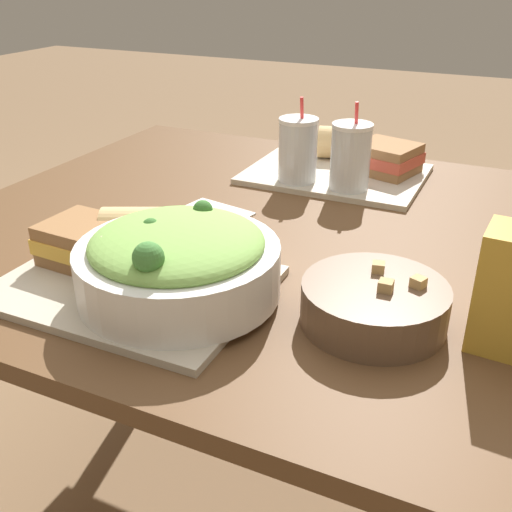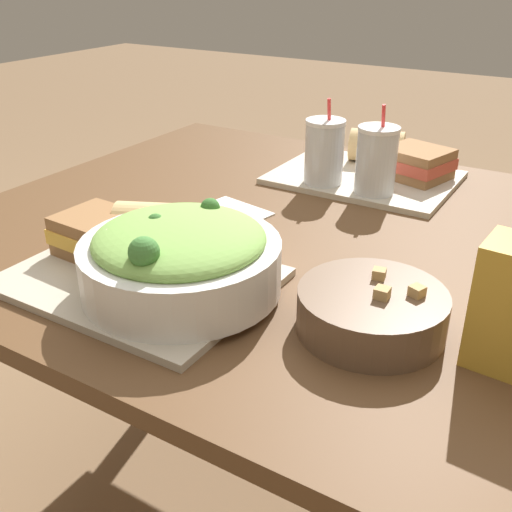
% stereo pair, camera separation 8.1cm
% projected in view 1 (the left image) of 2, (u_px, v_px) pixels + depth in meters
% --- Properties ---
extents(ground_plane, '(12.00, 12.00, 0.00)m').
position_uv_depth(ground_plane, '(279.00, 503.00, 1.40)').
color(ground_plane, '#846647').
extents(dining_table, '(1.24, 1.04, 0.71)m').
position_uv_depth(dining_table, '(285.00, 269.00, 1.12)').
color(dining_table, brown).
rests_on(dining_table, ground_plane).
extents(tray_near, '(0.38, 0.29, 0.01)m').
position_uv_depth(tray_near, '(134.00, 286.00, 0.88)').
color(tray_near, '#BCB29E').
rests_on(tray_near, dining_table).
extents(tray_far, '(0.38, 0.29, 0.01)m').
position_uv_depth(tray_far, '(335.00, 174.00, 1.33)').
color(tray_far, '#BCB29E').
rests_on(tray_far, dining_table).
extents(salad_bowl, '(0.28, 0.28, 0.12)m').
position_uv_depth(salad_bowl, '(178.00, 260.00, 0.83)').
color(salad_bowl, white).
rests_on(salad_bowl, tray_near).
extents(soup_bowl, '(0.19, 0.19, 0.07)m').
position_uv_depth(soup_bowl, '(374.00, 303.00, 0.79)').
color(soup_bowl, brown).
rests_on(soup_bowl, dining_table).
extents(sandwich_near, '(0.14, 0.12, 0.06)m').
position_uv_depth(sandwich_near, '(88.00, 242.00, 0.92)').
color(sandwich_near, olive).
rests_on(sandwich_near, tray_near).
extents(baguette_near, '(0.18, 0.14, 0.07)m').
position_uv_depth(baguette_near, '(155.00, 230.00, 0.95)').
color(baguette_near, tan).
rests_on(baguette_near, tray_near).
extents(sandwich_far, '(0.16, 0.15, 0.06)m').
position_uv_depth(sandwich_far, '(386.00, 158.00, 1.31)').
color(sandwich_far, olive).
rests_on(sandwich_far, tray_far).
extents(baguette_far, '(0.14, 0.10, 0.07)m').
position_uv_depth(baguette_far, '(345.00, 143.00, 1.40)').
color(baguette_far, tan).
rests_on(baguette_far, tray_far).
extents(drink_cup_dark, '(0.08, 0.08, 0.18)m').
position_uv_depth(drink_cup_dark, '(298.00, 152.00, 1.25)').
color(drink_cup_dark, silver).
rests_on(drink_cup_dark, tray_far).
extents(drink_cup_red, '(0.08, 0.08, 0.18)m').
position_uv_depth(drink_cup_red, '(350.00, 159.00, 1.21)').
color(drink_cup_red, silver).
rests_on(drink_cup_red, tray_far).
extents(napkin_folded, '(0.15, 0.12, 0.00)m').
position_uv_depth(napkin_folded, '(213.00, 213.00, 1.14)').
color(napkin_folded, white).
rests_on(napkin_folded, dining_table).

